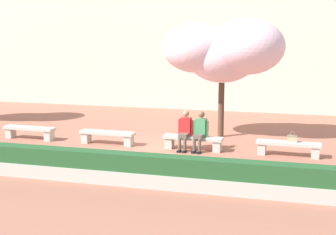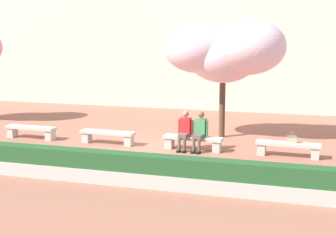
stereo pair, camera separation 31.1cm
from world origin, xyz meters
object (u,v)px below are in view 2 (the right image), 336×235
object	(u,v)px
stone_bench_near_west	(31,130)
stone_bench_center	(108,135)
stone_bench_near_east	(193,141)
cherry_tree_main	(225,50)
person_seated_left	(185,129)
handbag	(292,139)
person_seated_right	(200,130)
stone_bench_east_end	(288,147)

from	to	relation	value
stone_bench_near_west	stone_bench_center	world-z (taller)	same
stone_bench_near_west	stone_bench_near_east	size ratio (longest dim) A/B	1.00
stone_bench_center	cherry_tree_main	world-z (taller)	cherry_tree_main
stone_bench_near_east	person_seated_left	xyz separation A→B (m)	(-0.26, -0.05, 0.39)
stone_bench_center	handbag	xyz separation A→B (m)	(6.15, 0.00, 0.27)
person_seated_right	handbag	world-z (taller)	person_seated_right
stone_bench_near_west	cherry_tree_main	size ratio (longest dim) A/B	0.46
stone_bench_near_east	stone_bench_near_west	bearing A→B (deg)	180.00
cherry_tree_main	stone_bench_east_end	bearing A→B (deg)	-41.44
person_seated_right	handbag	xyz separation A→B (m)	(2.88, 0.06, -0.12)
person_seated_right	handbag	bearing A→B (deg)	1.15
stone_bench_near_west	handbag	distance (m)	9.17
stone_bench_near_east	cherry_tree_main	bearing A→B (deg)	72.76
stone_bench_east_end	cherry_tree_main	world-z (taller)	cherry_tree_main
stone_bench_near_west	person_seated_left	world-z (taller)	person_seated_left
cherry_tree_main	person_seated_right	bearing A→B (deg)	-100.66
stone_bench_east_end	handbag	world-z (taller)	handbag
handbag	stone_bench_east_end	bearing A→B (deg)	-177.29
stone_bench_center	cherry_tree_main	bearing A→B (deg)	29.70
stone_bench_near_west	handbag	world-z (taller)	handbag
stone_bench_near_west	stone_bench_east_end	size ratio (longest dim) A/B	1.00
cherry_tree_main	person_seated_left	bearing A→B (deg)	-112.95
person_seated_left	handbag	distance (m)	3.39
stone_bench_east_end	stone_bench_center	bearing A→B (deg)	180.00
stone_bench_center	person_seated_left	world-z (taller)	person_seated_left
stone_bench_near_west	person_seated_left	size ratio (longest dim) A/B	1.53
stone_bench_near_east	cherry_tree_main	world-z (taller)	cherry_tree_main
stone_bench_near_west	stone_bench_east_end	distance (m)	9.07
stone_bench_east_end	person_seated_left	world-z (taller)	person_seated_left
person_seated_left	stone_bench_center	bearing A→B (deg)	178.89
person_seated_right	cherry_tree_main	xyz separation A→B (m)	(0.40, 2.15, 2.48)
stone_bench_east_end	person_seated_right	world-z (taller)	person_seated_right
stone_bench_near_east	cherry_tree_main	xyz separation A→B (m)	(0.65, 2.09, 2.87)
stone_bench_center	stone_bench_east_end	distance (m)	6.04
person_seated_left	cherry_tree_main	size ratio (longest dim) A/B	0.30
stone_bench_near_west	person_seated_right	world-z (taller)	person_seated_right
stone_bench_east_end	person_seated_left	xyz separation A→B (m)	(-3.28, -0.05, 0.39)
stone_bench_center	stone_bench_east_end	bearing A→B (deg)	0.00
stone_bench_center	cherry_tree_main	xyz separation A→B (m)	(3.67, 2.09, 2.87)
stone_bench_center	person_seated_left	xyz separation A→B (m)	(2.76, -0.05, 0.39)
person_seated_left	stone_bench_near_west	bearing A→B (deg)	179.47
stone_bench_near_east	handbag	distance (m)	3.14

